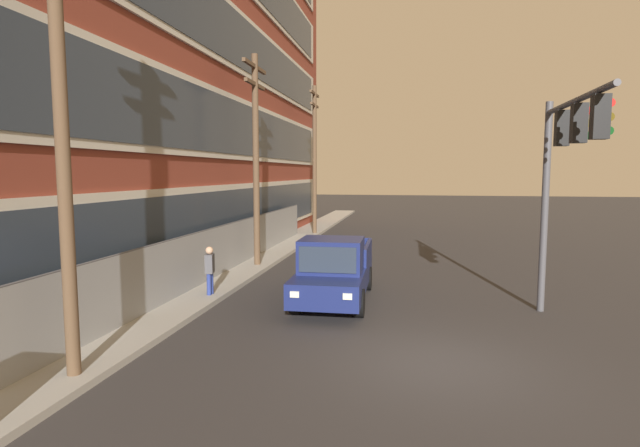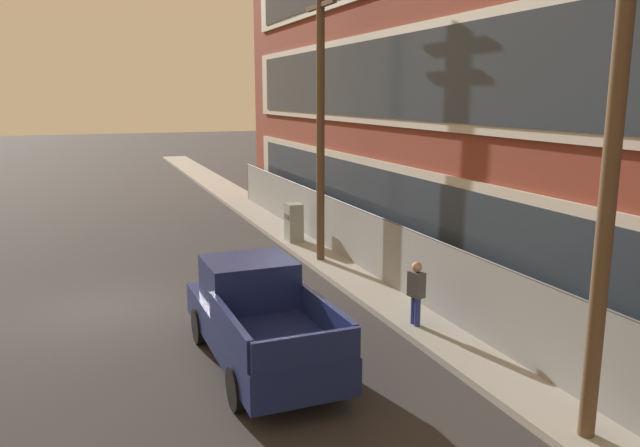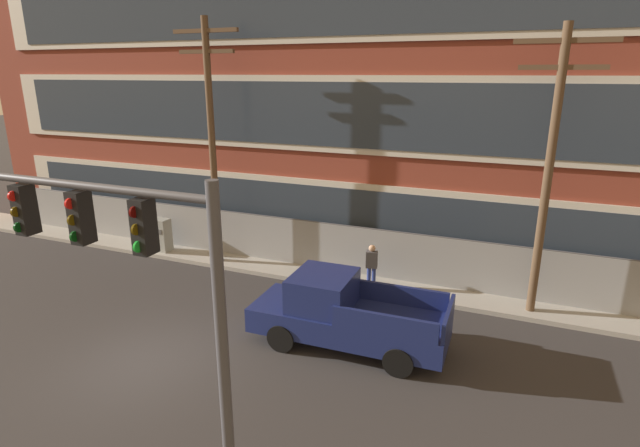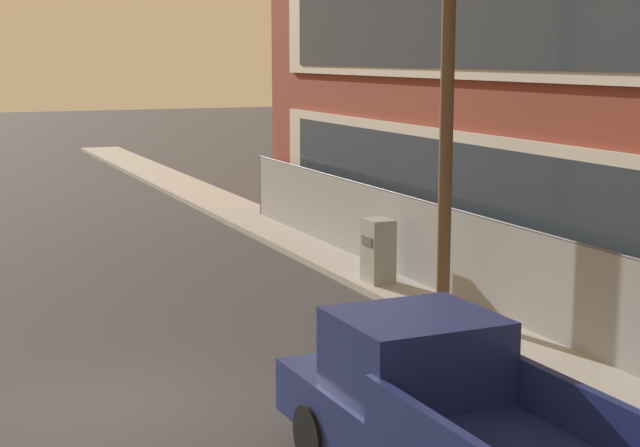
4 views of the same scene
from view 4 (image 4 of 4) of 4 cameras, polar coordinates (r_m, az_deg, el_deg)
name	(u,v)px [view 4 (image 4 of 4)]	position (r m, az deg, el deg)	size (l,w,h in m)	color
ground_plane	(110,407)	(14.90, -12.10, -10.38)	(160.00, 160.00, 0.00)	#333030
sidewalk_building_side	(530,344)	(17.68, 12.12, -6.88)	(80.00, 1.97, 0.16)	#9E9B93
pickup_truck_navy	(442,422)	(11.42, 7.11, -11.38)	(5.58, 2.17, 2.07)	navy
utility_pole_near_corner	(448,49)	(18.55, 7.46, 10.05)	(2.69, 0.26, 9.36)	brown
electrical_cabinet	(378,254)	(21.50, 3.40, -1.79)	(0.70, 0.56, 1.56)	#939993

